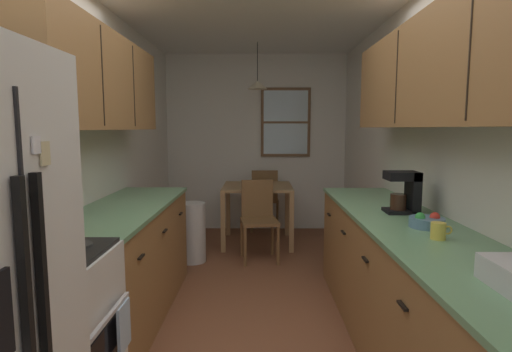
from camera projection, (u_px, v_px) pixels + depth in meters
ground_plane at (254, 303)px, 3.48m from camera, size 12.00×12.00×0.00m
wall_left at (91, 155)px, 3.34m from camera, size 0.10×9.00×2.55m
wall_right at (418, 155)px, 3.32m from camera, size 0.10×9.00×2.55m
wall_back at (256, 143)px, 5.96m from camera, size 4.40×0.10×2.55m
stove_range at (37, 349)px, 1.88m from camera, size 0.66×0.66×1.10m
counter_left at (126, 262)px, 3.17m from camera, size 0.64×1.93×0.90m
upper_cabinets_left at (98, 82)px, 2.96m from camera, size 0.33×2.01×0.70m
counter_right at (415, 299)px, 2.48m from camera, size 0.64×3.24×0.90m
upper_cabinets_right at (454, 67)px, 2.27m from camera, size 0.33×2.92×0.67m
dining_table at (257, 195)px, 5.22m from camera, size 0.88×0.85×0.76m
dining_chair_near at (259, 216)px, 4.61m from camera, size 0.45×0.45×0.90m
dining_chair_far at (264, 197)px, 5.86m from camera, size 0.42×0.42×0.90m
pendant_light at (257, 85)px, 5.05m from camera, size 0.25×0.25×0.57m
back_window at (286, 122)px, 5.85m from camera, size 0.72×0.05×0.99m
trash_bin at (193, 232)px, 4.52m from camera, size 0.29×0.29×0.67m
storage_canister at (73, 219)px, 2.26m from camera, size 0.10×0.10×0.18m
dish_towel at (124, 326)px, 2.04m from camera, size 0.02×0.16×0.24m
coffee_maker at (406, 191)px, 2.83m from camera, size 0.22×0.18×0.29m
mug_by_coffeemaker at (439, 231)px, 2.17m from camera, size 0.12×0.08×0.09m
fruit_bowl at (427, 221)px, 2.43m from camera, size 0.21×0.21×0.09m
table_serving_bowl at (262, 184)px, 5.16m from camera, size 0.17×0.17×0.06m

